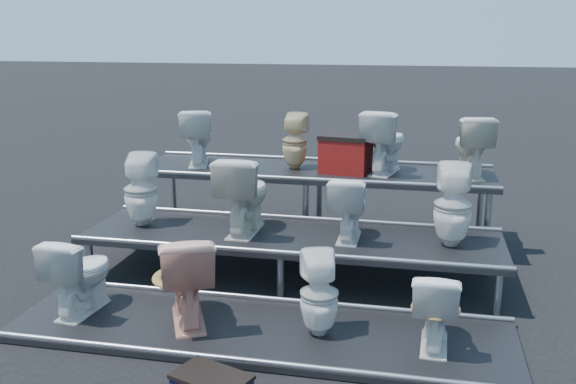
% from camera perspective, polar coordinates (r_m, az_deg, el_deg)
% --- Properties ---
extents(ground, '(80.00, 80.00, 0.00)m').
position_cam_1_polar(ground, '(6.65, 0.25, -7.58)').
color(ground, black).
rests_on(ground, ground).
extents(tier_front, '(4.20, 1.20, 0.06)m').
position_cam_1_polar(tier_front, '(5.49, -2.58, -12.24)').
color(tier_front, black).
rests_on(tier_front, ground).
extents(tier_mid, '(4.20, 1.20, 0.46)m').
position_cam_1_polar(tier_mid, '(6.57, 0.25, -5.72)').
color(tier_mid, black).
rests_on(tier_mid, ground).
extents(tier_back, '(4.20, 1.20, 0.86)m').
position_cam_1_polar(tier_back, '(7.73, 2.22, -1.09)').
color(tier_back, black).
rests_on(tier_back, ground).
extents(toilet_0, '(0.45, 0.72, 0.70)m').
position_cam_1_polar(toilet_0, '(5.92, -17.98, -6.90)').
color(toilet_0, silver).
rests_on(toilet_0, tier_front).
extents(toilet_1, '(0.73, 0.90, 0.80)m').
position_cam_1_polar(toilet_1, '(5.49, -9.06, -7.49)').
color(toilet_1, '#E39F87').
rests_on(toilet_1, tier_front).
extents(toilet_2, '(0.39, 0.39, 0.70)m').
position_cam_1_polar(toilet_2, '(5.23, 2.80, -9.05)').
color(toilet_2, silver).
rests_on(toilet_2, tier_front).
extents(toilet_3, '(0.38, 0.64, 0.64)m').
position_cam_1_polar(toilet_3, '(5.19, 12.96, -9.96)').
color(toilet_3, silver).
rests_on(toilet_3, tier_front).
extents(toilet_4, '(0.40, 0.41, 0.77)m').
position_cam_1_polar(toilet_4, '(6.89, -12.97, 0.18)').
color(toilet_4, silver).
rests_on(toilet_4, tier_mid).
extents(toilet_5, '(0.46, 0.79, 0.80)m').
position_cam_1_polar(toilet_5, '(6.50, -3.94, -0.17)').
color(toilet_5, beige).
rests_on(toilet_5, tier_mid).
extents(toilet_6, '(0.36, 0.63, 0.64)m').
position_cam_1_polar(toilet_6, '(6.32, 5.42, -1.37)').
color(toilet_6, silver).
rests_on(toilet_6, tier_mid).
extents(toilet_7, '(0.37, 0.38, 0.80)m').
position_cam_1_polar(toilet_7, '(6.27, 14.45, -1.16)').
color(toilet_7, silver).
rests_on(toilet_7, tier_mid).
extents(toilet_8, '(0.55, 0.75, 0.69)m').
position_cam_1_polar(toilet_8, '(7.93, -8.08, 4.89)').
color(toilet_8, silver).
rests_on(toilet_8, tier_back).
extents(toilet_9, '(0.31, 0.32, 0.66)m').
position_cam_1_polar(toilet_9, '(7.60, 0.61, 4.54)').
color(toilet_9, '#D3BB8A').
rests_on(toilet_9, tier_back).
extents(toilet_10, '(0.57, 0.80, 0.74)m').
position_cam_1_polar(toilet_10, '(7.46, 8.61, 4.48)').
color(toilet_10, silver).
rests_on(toilet_10, tier_back).
extents(toilet_11, '(0.49, 0.74, 0.70)m').
position_cam_1_polar(toilet_11, '(7.47, 16.00, 3.96)').
color(toilet_11, beige).
rests_on(toilet_11, tier_back).
extents(red_crate, '(0.60, 0.51, 0.39)m').
position_cam_1_polar(red_crate, '(7.47, 5.16, 3.26)').
color(red_crate, maroon).
rests_on(red_crate, tier_back).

